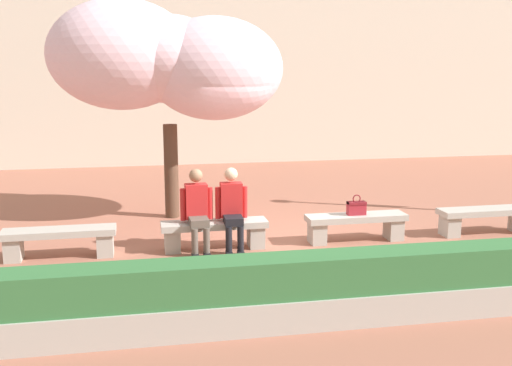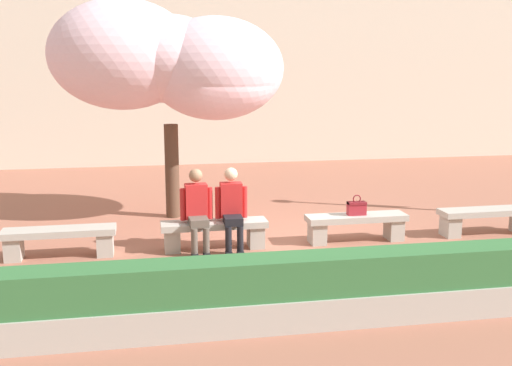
{
  "view_description": "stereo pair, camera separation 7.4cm",
  "coord_description": "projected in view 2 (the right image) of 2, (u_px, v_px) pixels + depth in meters",
  "views": [
    {
      "loc": [
        -2.23,
        -9.05,
        2.84
      ],
      "look_at": [
        -0.47,
        0.2,
        1.0
      ],
      "focal_mm": 42.0,
      "sensor_mm": 36.0,
      "label": 1
    },
    {
      "loc": [
        -2.16,
        -9.06,
        2.84
      ],
      "look_at": [
        -0.47,
        0.2,
        1.0
      ],
      "focal_mm": 42.0,
      "sensor_mm": 36.0,
      "label": 2
    }
  ],
  "objects": [
    {
      "name": "planter_hedge_foreground",
      "position": [
        348.0,
        288.0,
        6.73
      ],
      "size": [
        13.14,
        0.5,
        0.8
      ],
      "color": "#ADA89E",
      "rests_on": "ground"
    },
    {
      "name": "stone_bench_near_east",
      "position": [
        487.0,
        217.0,
        10.24
      ],
      "size": [
        1.67,
        0.43,
        0.45
      ],
      "color": "#ADA89E",
      "rests_on": "ground"
    },
    {
      "name": "person_seated_right",
      "position": [
        232.0,
        206.0,
        9.33
      ],
      "size": [
        0.51,
        0.69,
        1.29
      ],
      "color": "black",
      "rests_on": "ground"
    },
    {
      "name": "cherry_tree_main",
      "position": [
        167.0,
        61.0,
        10.82
      ],
      "size": [
        4.21,
        2.54,
        4.03
      ],
      "color": "#513828",
      "rests_on": "ground"
    },
    {
      "name": "person_seated_left",
      "position": [
        197.0,
        207.0,
        9.23
      ],
      "size": [
        0.51,
        0.69,
        1.29
      ],
      "color": "black",
      "rests_on": "ground"
    },
    {
      "name": "stone_bench_near_west",
      "position": [
        214.0,
        231.0,
        9.41
      ],
      "size": [
        1.67,
        0.43,
        0.45
      ],
      "color": "#ADA89E",
      "rests_on": "ground"
    },
    {
      "name": "handbag",
      "position": [
        357.0,
        207.0,
        9.76
      ],
      "size": [
        0.3,
        0.15,
        0.34
      ],
      "color": "#A3232D",
      "rests_on": "stone_bench_center"
    },
    {
      "name": "ground_plane",
      "position": [
        287.0,
        245.0,
        9.67
      ],
      "size": [
        100.0,
        100.0,
        0.0
      ],
      "primitive_type": "plane",
      "color": "#9E604C"
    },
    {
      "name": "stone_bench_west_end",
      "position": [
        60.0,
        238.0,
        9.0
      ],
      "size": [
        1.67,
        0.43,
        0.45
      ],
      "color": "#ADA89E",
      "rests_on": "ground"
    },
    {
      "name": "stone_bench_center",
      "position": [
        356.0,
        224.0,
        9.82
      ],
      "size": [
        1.67,
        0.43,
        0.45
      ],
      "color": "#ADA89E",
      "rests_on": "ground"
    },
    {
      "name": "building_facade",
      "position": [
        213.0,
        32.0,
        18.94
      ],
      "size": [
        28.0,
        4.0,
        7.79
      ],
      "primitive_type": "cube",
      "color": "beige",
      "rests_on": "ground"
    }
  ]
}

